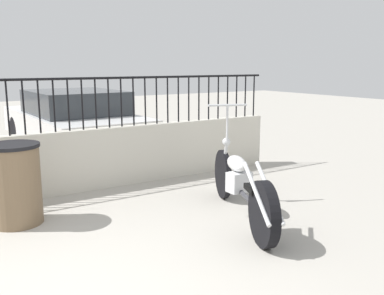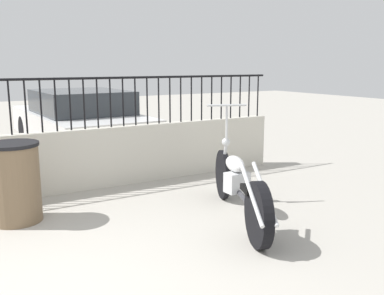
# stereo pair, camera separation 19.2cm
# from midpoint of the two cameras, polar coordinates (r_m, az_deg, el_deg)

# --- Properties ---
(motorcycle_dark_grey) EXTENTS (1.00, 2.20, 1.33)m
(motorcycle_dark_grey) POSITION_cam_midpoint_polar(r_m,az_deg,el_deg) (5.03, 5.77, -5.37)
(motorcycle_dark_grey) COLOR black
(motorcycle_dark_grey) RESTS_ON ground_plane
(trash_bin) EXTENTS (0.60, 0.60, 0.94)m
(trash_bin) POSITION_cam_midpoint_polar(r_m,az_deg,el_deg) (5.37, -23.48, -4.50)
(trash_bin) COLOR brown
(trash_bin) RESTS_ON ground_plane
(car_white) EXTENTS (2.04, 4.53, 1.29)m
(car_white) POSITION_cam_midpoint_polar(r_m,az_deg,el_deg) (9.50, -16.12, 3.54)
(car_white) COLOR black
(car_white) RESTS_ON ground_plane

